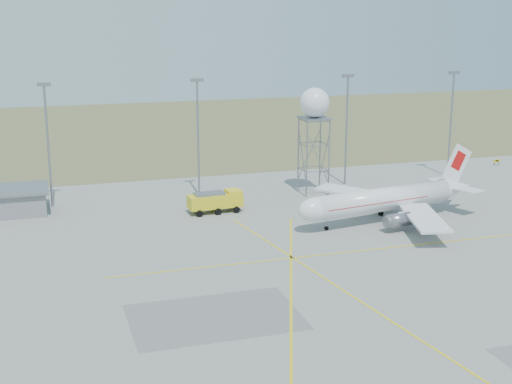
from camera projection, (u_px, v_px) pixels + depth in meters
name	position (u px, v px, depth m)	size (l,w,h in m)	color
ground	(458.00, 354.00, 67.57)	(400.00, 400.00, 0.00)	gray
grass_strip	(175.00, 128.00, 197.10)	(400.00, 120.00, 0.03)	#5F6537
mast_a	(47.00, 135.00, 115.56)	(2.20, 0.50, 20.50)	gray
mast_b	(198.00, 127.00, 122.77)	(2.20, 0.50, 20.50)	gray
mast_c	(347.00, 120.00, 130.85)	(2.20, 0.50, 20.50)	gray
mast_d	(451.00, 115.00, 137.20)	(2.20, 0.50, 20.50)	gray
taxi_sign_near	(497.00, 161.00, 150.00)	(1.60, 0.17, 1.20)	black
airliner_main	(385.00, 200.00, 109.43)	(32.27, 31.00, 11.01)	silver
radar_tower	(314.00, 135.00, 124.38)	(5.19, 5.19, 18.80)	gray
fire_truck	(217.00, 202.00, 114.64)	(8.93, 4.03, 3.49)	yellow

